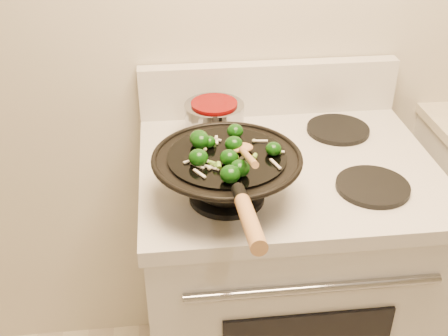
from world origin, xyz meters
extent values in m
cube|color=silver|center=(-0.11, 1.17, 0.44)|extent=(0.76, 0.64, 0.88)
cube|color=silver|center=(-0.11, 1.17, 0.90)|extent=(0.78, 0.66, 0.04)
cube|color=silver|center=(-0.11, 1.47, 1.00)|extent=(0.78, 0.05, 0.16)
cylinder|color=gray|center=(-0.11, 0.84, 0.78)|extent=(0.60, 0.02, 0.02)
cylinder|color=black|center=(-0.29, 1.02, 0.93)|extent=(0.18, 0.18, 0.01)
cylinder|color=black|center=(0.07, 1.02, 0.93)|extent=(0.18, 0.18, 0.01)
cylinder|color=black|center=(-0.29, 1.32, 0.93)|extent=(0.18, 0.18, 0.01)
cylinder|color=black|center=(0.07, 1.32, 0.93)|extent=(0.18, 0.18, 0.01)
torus|color=black|center=(-0.29, 1.02, 1.03)|extent=(0.35, 0.35, 0.01)
cylinder|color=black|center=(-0.29, 1.02, 1.04)|extent=(0.27, 0.27, 0.01)
cylinder|color=black|center=(-0.29, 0.83, 1.06)|extent=(0.03, 0.06, 0.04)
cylinder|color=#AF7945|center=(-0.29, 0.71, 1.08)|extent=(0.03, 0.18, 0.06)
ellipsoid|color=#0B3608|center=(-0.33, 1.06, 1.05)|extent=(0.03, 0.03, 0.03)
cylinder|color=#4C802E|center=(-0.32, 1.06, 1.05)|extent=(0.02, 0.02, 0.01)
ellipsoid|color=#0B3608|center=(-0.28, 0.93, 1.06)|extent=(0.04, 0.04, 0.04)
ellipsoid|color=#0B3608|center=(-0.36, 0.99, 1.06)|extent=(0.04, 0.04, 0.04)
ellipsoid|color=#0B3608|center=(-0.19, 1.01, 1.05)|extent=(0.04, 0.04, 0.03)
cylinder|color=#4C802E|center=(-0.18, 1.01, 1.05)|extent=(0.02, 0.02, 0.01)
ellipsoid|color=#0B3608|center=(-0.28, 1.04, 1.06)|extent=(0.04, 0.04, 0.04)
ellipsoid|color=#0B3608|center=(-0.29, 0.98, 1.06)|extent=(0.04, 0.04, 0.04)
ellipsoid|color=#0B3608|center=(-0.35, 1.06, 1.05)|extent=(0.04, 0.04, 0.03)
cylinder|color=#4C802E|center=(-0.34, 1.06, 1.05)|extent=(0.01, 0.02, 0.01)
ellipsoid|color=#0B3608|center=(-0.26, 1.11, 1.06)|extent=(0.04, 0.04, 0.03)
ellipsoid|color=#0B3608|center=(-0.30, 0.91, 1.06)|extent=(0.04, 0.04, 0.04)
ellipsoid|color=#0B3608|center=(-0.35, 1.06, 1.06)|extent=(0.05, 0.05, 0.04)
cylinder|color=#4C802E|center=(-0.34, 1.06, 1.05)|extent=(0.02, 0.02, 0.01)
ellipsoid|color=#0B3608|center=(-0.35, 1.08, 1.06)|extent=(0.05, 0.05, 0.04)
cube|color=silver|center=(-0.31, 1.09, 1.04)|extent=(0.01, 0.04, 0.00)
cube|color=silver|center=(-0.19, 0.97, 1.04)|extent=(0.02, 0.04, 0.00)
cube|color=silver|center=(-0.31, 1.10, 1.04)|extent=(0.03, 0.02, 0.00)
cube|color=silver|center=(-0.26, 1.01, 1.04)|extent=(0.03, 0.03, 0.00)
cube|color=silver|center=(-0.36, 0.98, 1.04)|extent=(0.03, 0.03, 0.00)
cube|color=silver|center=(-0.37, 1.00, 1.04)|extent=(0.05, 0.03, 0.00)
cube|color=silver|center=(-0.36, 0.95, 1.04)|extent=(0.03, 0.04, 0.00)
cube|color=silver|center=(-0.34, 0.99, 1.04)|extent=(0.02, 0.04, 0.00)
cube|color=silver|center=(-0.33, 0.97, 1.04)|extent=(0.04, 0.03, 0.00)
cube|color=silver|center=(-0.21, 1.07, 1.04)|extent=(0.03, 0.01, 0.00)
cube|color=silver|center=(-0.25, 1.04, 1.04)|extent=(0.03, 0.03, 0.00)
cube|color=silver|center=(-0.18, 1.02, 1.04)|extent=(0.04, 0.01, 0.00)
cylinder|color=#6EA735|center=(-0.32, 0.97, 1.05)|extent=(0.02, 0.02, 0.02)
cylinder|color=#6EA735|center=(-0.26, 1.04, 1.05)|extent=(0.02, 0.02, 0.01)
cylinder|color=#6EA735|center=(-0.23, 0.99, 1.05)|extent=(0.03, 0.03, 0.02)
cylinder|color=#6EA735|center=(-0.33, 0.98, 1.05)|extent=(0.02, 0.01, 0.01)
cylinder|color=#6EA735|center=(-0.28, 1.00, 1.05)|extent=(0.02, 0.02, 0.01)
sphere|color=beige|center=(-0.34, 0.96, 1.04)|extent=(0.01, 0.01, 0.01)
sphere|color=beige|center=(-0.22, 1.07, 1.04)|extent=(0.01, 0.01, 0.01)
sphere|color=beige|center=(-0.22, 1.07, 1.04)|extent=(0.01, 0.01, 0.01)
sphere|color=beige|center=(-0.34, 1.05, 1.04)|extent=(0.01, 0.01, 0.01)
ellipsoid|color=#AF7945|center=(-0.26, 1.04, 1.05)|extent=(0.06, 0.04, 0.02)
cylinder|color=#AF7945|center=(-0.26, 0.92, 1.09)|extent=(0.02, 0.22, 0.10)
cylinder|color=gray|center=(-0.29, 1.32, 0.98)|extent=(0.17, 0.17, 0.09)
cylinder|color=#640504|center=(-0.29, 1.32, 1.03)|extent=(0.13, 0.13, 0.01)
cylinder|color=black|center=(-0.30, 1.19, 1.02)|extent=(0.03, 0.10, 0.02)
camera|label=1|loc=(-0.42, -0.07, 1.69)|focal=45.00mm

